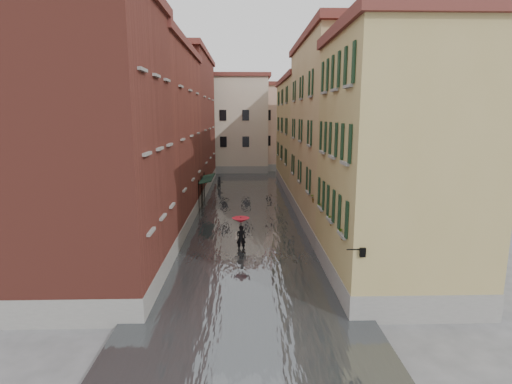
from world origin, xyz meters
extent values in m
plane|color=#535456|center=(0.00, 0.00, 0.00)|extent=(120.00, 120.00, 0.00)
cube|color=#484D50|center=(0.00, 13.00, 0.10)|extent=(10.00, 60.00, 0.20)
cube|color=brown|center=(-7.00, -2.00, 6.50)|extent=(6.00, 8.00, 13.00)
cube|color=maroon|center=(-7.00, 9.00, 6.25)|extent=(6.00, 14.00, 12.50)
cube|color=brown|center=(-7.00, 24.00, 7.00)|extent=(6.00, 16.00, 14.00)
cube|color=#9E8C51|center=(7.00, -2.00, 5.75)|extent=(6.00, 8.00, 11.50)
cube|color=tan|center=(7.00, 9.00, 6.50)|extent=(6.00, 14.00, 13.00)
cube|color=#9E8C51|center=(7.00, 24.00, 5.75)|extent=(6.00, 16.00, 11.50)
cube|color=#AF9C8B|center=(-3.00, 38.00, 6.50)|extent=(12.00, 9.00, 13.00)
cube|color=tan|center=(6.00, 40.00, 6.00)|extent=(10.00, 9.00, 12.00)
cube|color=black|center=(-3.45, 13.71, 2.55)|extent=(1.09, 2.73, 0.31)
cylinder|color=black|center=(-3.95, 12.35, 1.40)|extent=(0.06, 0.06, 2.80)
cylinder|color=black|center=(-3.95, 15.07, 1.40)|extent=(0.06, 0.06, 2.80)
cube|color=black|center=(-3.45, 15.61, 2.55)|extent=(1.09, 2.64, 0.31)
cylinder|color=black|center=(-3.95, 14.29, 1.40)|extent=(0.06, 0.06, 2.80)
cylinder|color=black|center=(-3.95, 16.94, 1.40)|extent=(0.06, 0.06, 2.80)
cylinder|color=black|center=(4.05, -6.00, 3.10)|extent=(0.60, 0.05, 0.05)
cube|color=black|center=(4.35, -6.00, 3.00)|extent=(0.22, 0.22, 0.35)
cube|color=beige|center=(4.35, -6.00, 3.00)|extent=(0.14, 0.14, 0.24)
cube|color=#A05834|center=(4.12, -4.26, 3.15)|extent=(0.22, 0.85, 0.18)
imported|color=#265926|center=(4.12, -4.26, 3.57)|extent=(0.59, 0.51, 0.66)
cube|color=#A05834|center=(4.12, -2.04, 3.15)|extent=(0.22, 0.85, 0.18)
imported|color=#265926|center=(4.12, -2.04, 3.57)|extent=(0.59, 0.51, 0.66)
cube|color=#A05834|center=(4.12, 0.57, 3.15)|extent=(0.22, 0.85, 0.18)
imported|color=#265926|center=(4.12, 0.57, 3.57)|extent=(0.59, 0.51, 0.66)
cube|color=#A05834|center=(4.12, 2.99, 3.15)|extent=(0.22, 0.85, 0.18)
imported|color=#265926|center=(4.12, 2.99, 3.57)|extent=(0.59, 0.51, 0.66)
imported|color=black|center=(-0.35, 2.73, 0.80)|extent=(0.62, 0.45, 1.59)
cube|color=#BFAF9E|center=(-0.63, 2.78, 0.95)|extent=(0.08, 0.30, 0.38)
cylinder|color=black|center=(-0.35, 2.73, 1.35)|extent=(0.02, 0.02, 1.00)
cone|color=red|center=(-0.35, 2.73, 1.92)|extent=(1.07, 1.07, 0.28)
imported|color=black|center=(-2.88, 22.79, 0.72)|extent=(0.85, 0.77, 1.45)
camera|label=1|loc=(-0.05, -20.24, 8.11)|focal=28.00mm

